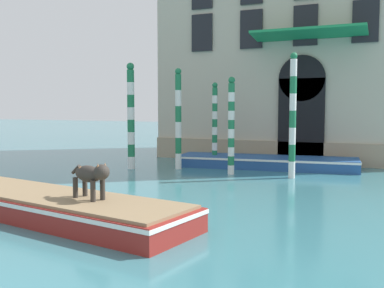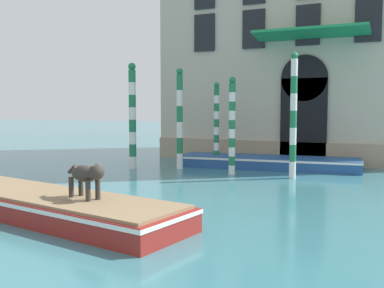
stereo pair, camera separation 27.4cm
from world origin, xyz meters
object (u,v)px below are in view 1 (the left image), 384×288
object	(u,v)px
boat_foreground	(48,204)
mooring_pole_4	(178,118)
dog_on_deck	(91,175)
mooring_pole_2	(131,116)
mooring_pole_1	(231,125)
mooring_pole_3	(293,115)
boat_moored_near_palazzo	(266,162)
mooring_pole_0	(215,124)

from	to	relation	value
boat_foreground	mooring_pole_4	world-z (taller)	mooring_pole_4
dog_on_deck	mooring_pole_4	size ratio (longest dim) A/B	0.29
mooring_pole_2	mooring_pole_1	bearing A→B (deg)	3.73
mooring_pole_3	dog_on_deck	bearing A→B (deg)	-108.19
boat_moored_near_palazzo	mooring_pole_3	size ratio (longest dim) A/B	1.69
mooring_pole_0	mooring_pole_3	bearing A→B (deg)	-27.48
dog_on_deck	mooring_pole_2	world-z (taller)	mooring_pole_2
boat_foreground	dog_on_deck	xyz separation A→B (m)	(1.29, -0.16, 0.75)
boat_moored_near_palazzo	mooring_pole_2	bearing A→B (deg)	-160.15
boat_foreground	mooring_pole_2	distance (m)	7.82
boat_foreground	mooring_pole_0	world-z (taller)	mooring_pole_0
boat_foreground	mooring_pole_0	size ratio (longest dim) A/B	2.18
mooring_pole_2	mooring_pole_0	bearing A→B (deg)	38.37
dog_on_deck	mooring_pole_4	distance (m)	8.37
dog_on_deck	mooring_pole_3	bearing A→B (deg)	89.13
dog_on_deck	boat_moored_near_palazzo	xyz separation A→B (m)	(1.11, 9.76, -0.80)
boat_foreground	mooring_pole_3	distance (m)	8.64
mooring_pole_0	mooring_pole_3	xyz separation A→B (m)	(3.49, -1.82, 0.41)
dog_on_deck	mooring_pole_3	distance (m)	8.17
mooring_pole_1	mooring_pole_3	distance (m)	2.19
mooring_pole_1	mooring_pole_2	bearing A→B (deg)	-176.27
mooring_pole_1	mooring_pole_2	size ratio (longest dim) A/B	0.85
boat_moored_near_palazzo	mooring_pole_4	size ratio (longest dim) A/B	1.83
boat_moored_near_palazzo	mooring_pole_0	distance (m)	2.55
boat_foreground	mooring_pole_3	world-z (taller)	mooring_pole_3
mooring_pole_3	boat_moored_near_palazzo	bearing A→B (deg)	124.46
mooring_pole_2	mooring_pole_4	xyz separation A→B (m)	(1.69, 0.68, -0.11)
boat_foreground	mooring_pole_1	bearing A→B (deg)	86.89
dog_on_deck	mooring_pole_0	distance (m)	9.58
mooring_pole_0	mooring_pole_3	distance (m)	3.96
boat_moored_near_palazzo	mooring_pole_1	distance (m)	2.68
mooring_pole_3	mooring_pole_0	bearing A→B (deg)	152.52
dog_on_deck	boat_moored_near_palazzo	distance (m)	9.85
boat_moored_near_palazzo	mooring_pole_2	distance (m)	5.58
mooring_pole_0	mooring_pole_3	world-z (taller)	mooring_pole_3
dog_on_deck	boat_moored_near_palazzo	bearing A→B (deg)	100.80
mooring_pole_0	mooring_pole_4	world-z (taller)	mooring_pole_4
mooring_pole_0	mooring_pole_4	distance (m)	1.72
boat_foreground	mooring_pole_3	size ratio (longest dim) A/B	1.75
boat_foreground	mooring_pole_3	bearing A→B (deg)	72.48
mooring_pole_4	dog_on_deck	bearing A→B (deg)	-76.69
mooring_pole_1	mooring_pole_0	bearing A→B (deg)	125.94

